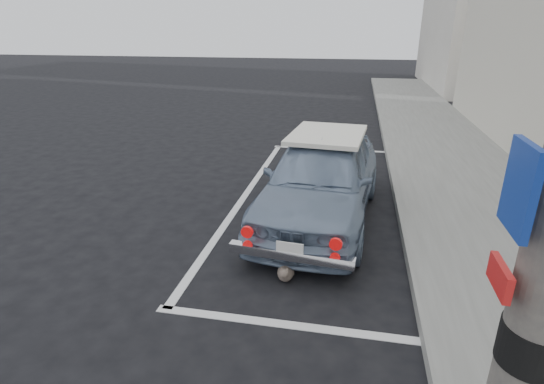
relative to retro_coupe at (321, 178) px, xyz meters
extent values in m
plane|color=black|center=(-0.55, -2.27, -0.69)|extent=(80.00, 80.00, 0.00)
cube|color=slate|center=(2.65, -0.27, -0.62)|extent=(2.80, 40.00, 0.15)
cube|color=beige|center=(5.80, 17.73, 3.31)|extent=(3.50, 10.00, 8.00)
cube|color=silver|center=(-0.05, -2.77, -0.69)|extent=(3.00, 0.12, 0.01)
cube|color=silver|center=(-0.05, 4.23, -0.69)|extent=(3.00, 0.12, 0.01)
cube|color=silver|center=(-1.45, 0.73, -0.69)|extent=(0.12, 7.00, 0.01)
cylinder|color=black|center=(1.50, -4.27, 0.61)|extent=(0.36, 0.36, 0.25)
cube|color=#123196|center=(1.26, -4.27, 1.51)|extent=(0.04, 0.35, 0.45)
cube|color=red|center=(1.26, -4.27, 1.01)|extent=(0.04, 0.30, 0.15)
cube|color=white|center=(1.26, -4.27, 1.01)|extent=(0.02, 0.16, 0.08)
imported|color=#768BA6|center=(0.00, 0.00, -0.01)|extent=(2.00, 4.17, 1.37)
cube|color=silver|center=(0.04, 0.40, 0.61)|extent=(1.28, 1.63, 0.07)
cube|color=silver|center=(-0.19, -1.96, -0.31)|extent=(1.55, 0.27, 0.12)
cube|color=white|center=(-0.19, -2.00, -0.21)|extent=(0.33, 0.05, 0.17)
cylinder|color=red|center=(-0.72, -1.94, -0.07)|extent=(0.15, 0.05, 0.15)
cylinder|color=red|center=(0.34, -2.04, -0.07)|extent=(0.15, 0.05, 0.15)
cylinder|color=red|center=(-0.72, -1.94, -0.25)|extent=(0.12, 0.05, 0.12)
cylinder|color=red|center=(0.34, -2.04, -0.25)|extent=(0.12, 0.05, 0.12)
ellipsoid|color=#76685A|center=(-0.25, -1.90, -0.59)|extent=(0.22, 0.33, 0.19)
sphere|color=#76685A|center=(-0.24, -2.04, -0.52)|extent=(0.12, 0.12, 0.12)
cone|color=#76685A|center=(-0.28, -2.05, -0.46)|extent=(0.04, 0.04, 0.05)
cone|color=#76685A|center=(-0.21, -2.04, -0.46)|extent=(0.04, 0.04, 0.05)
cylinder|color=#76685A|center=(-0.21, -1.74, -0.66)|extent=(0.12, 0.20, 0.03)
camera|label=1|loc=(0.45, -6.38, 2.23)|focal=28.00mm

